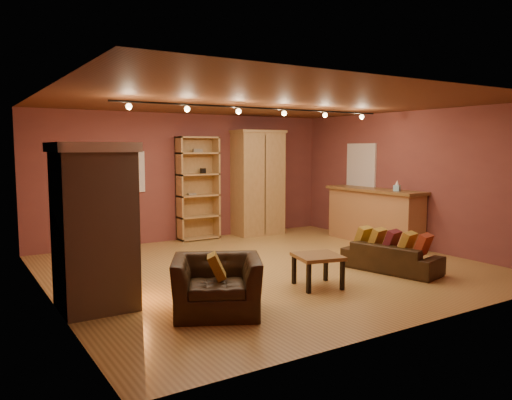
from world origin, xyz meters
TOP-DOWN VIEW (x-y plane):
  - floor at (0.00, 0.00)m, footprint 7.00×7.00m
  - ceiling at (0.00, 0.00)m, footprint 7.00×7.00m
  - back_wall at (0.00, 3.25)m, footprint 7.00×0.02m
  - left_wall at (-3.50, 0.00)m, footprint 0.02×6.50m
  - right_wall at (3.50, 0.00)m, footprint 0.02×6.50m
  - fireplace at (-3.04, -0.60)m, footprint 1.01×0.98m
  - back_window at (-1.30, 3.23)m, footprint 0.56×0.04m
  - bookcase at (0.15, 3.13)m, footprint 0.94×0.37m
  - armoire at (1.65, 2.94)m, footprint 1.21×0.69m
  - bar_counter at (3.20, 0.69)m, footprint 0.65×2.46m
  - tissue_box at (3.15, 0.03)m, footprint 0.17×0.17m
  - right_window at (3.47, 1.40)m, footprint 0.05×0.90m
  - loveseat at (1.61, -1.28)m, footprint 0.85×1.67m
  - armchair at (-1.83, -1.61)m, footprint 1.28×1.12m
  - coffee_table at (-0.02, -1.36)m, footprint 0.77×0.77m
  - track_rail at (0.00, 0.20)m, footprint 5.20×0.09m

SIDE VIEW (x-z plane):
  - floor at x=0.00m, z-range 0.00..0.00m
  - loveseat at x=1.61m, z-range -0.01..0.69m
  - coffee_table at x=-0.02m, z-range 0.17..0.65m
  - armchair at x=-1.83m, z-range 0.00..0.95m
  - bar_counter at x=3.20m, z-range 0.01..1.18m
  - fireplace at x=-3.04m, z-range 0.00..2.12m
  - bookcase at x=0.15m, z-range 0.02..2.32m
  - armoire at x=1.65m, z-range 0.00..2.46m
  - tissue_box at x=3.15m, z-range 1.15..1.38m
  - back_wall at x=0.00m, z-range 0.00..2.80m
  - left_wall at x=-3.50m, z-range 0.00..2.80m
  - right_wall at x=3.50m, z-range 0.00..2.80m
  - back_window at x=-1.30m, z-range 1.12..1.98m
  - right_window at x=3.47m, z-range 1.15..2.15m
  - track_rail at x=0.00m, z-range 2.62..2.75m
  - ceiling at x=0.00m, z-range 2.80..2.80m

